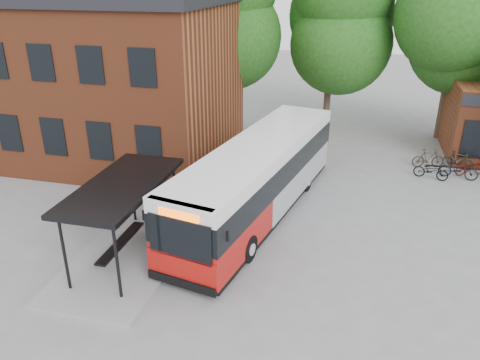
% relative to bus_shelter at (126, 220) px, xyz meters
% --- Properties ---
extents(ground, '(100.00, 100.00, 0.00)m').
position_rel_bus_shelter_xyz_m(ground, '(4.50, 1.00, -1.45)').
color(ground, slate).
extents(station_building, '(18.40, 10.40, 8.50)m').
position_rel_bus_shelter_xyz_m(station_building, '(-8.50, 10.00, 2.80)').
color(station_building, brown).
rests_on(station_building, ground).
extents(bus_shelter, '(3.60, 7.00, 2.90)m').
position_rel_bus_shelter_xyz_m(bus_shelter, '(0.00, 0.00, 0.00)').
color(bus_shelter, black).
rests_on(bus_shelter, ground).
extents(bike_rail, '(5.20, 0.10, 0.38)m').
position_rel_bus_shelter_xyz_m(bike_rail, '(13.78, 11.00, -1.26)').
color(bike_rail, black).
rests_on(bike_rail, ground).
extents(tree_0, '(7.92, 7.92, 11.00)m').
position_rel_bus_shelter_xyz_m(tree_0, '(-1.50, 17.00, 4.05)').
color(tree_0, '#194813').
rests_on(tree_0, ground).
extents(tree_1, '(7.92, 7.92, 10.40)m').
position_rel_bus_shelter_xyz_m(tree_1, '(5.50, 18.00, 3.75)').
color(tree_1, '#194813').
rests_on(tree_1, ground).
extents(tree_2, '(7.92, 7.92, 11.00)m').
position_rel_bus_shelter_xyz_m(tree_2, '(12.50, 17.00, 4.05)').
color(tree_2, '#194813').
rests_on(tree_2, ground).
extents(city_bus, '(4.95, 12.59, 3.13)m').
position_rel_bus_shelter_xyz_m(city_bus, '(3.80, 4.41, 0.11)').
color(city_bus, '#AB110D').
rests_on(city_bus, ground).
extents(bicycle_0, '(1.75, 1.00, 0.87)m').
position_rel_bus_shelter_xyz_m(bicycle_0, '(11.33, 10.07, -1.02)').
color(bicycle_0, black).
rests_on(bicycle_0, ground).
extents(bicycle_1, '(1.73, 0.82, 1.00)m').
position_rel_bus_shelter_xyz_m(bicycle_1, '(11.35, 11.63, -0.95)').
color(bicycle_1, '#352E28').
rests_on(bicycle_1, ground).
extents(bicycle_2, '(1.94, 1.00, 0.97)m').
position_rel_bus_shelter_xyz_m(bicycle_2, '(12.64, 10.43, -0.96)').
color(bicycle_2, black).
rests_on(bicycle_2, ground).
extents(bicycle_3, '(1.63, 0.94, 0.94)m').
position_rel_bus_shelter_xyz_m(bicycle_3, '(12.87, 11.85, -0.98)').
color(bicycle_3, '#2E2B24').
rests_on(bicycle_3, ground).
extents(bicycle_4, '(1.75, 1.20, 0.87)m').
position_rel_bus_shelter_xyz_m(bicycle_4, '(13.32, 11.04, -1.02)').
color(bicycle_4, '#4F1008').
rests_on(bicycle_4, ground).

